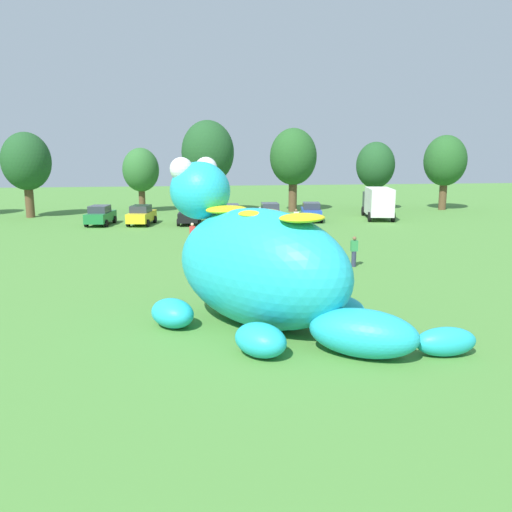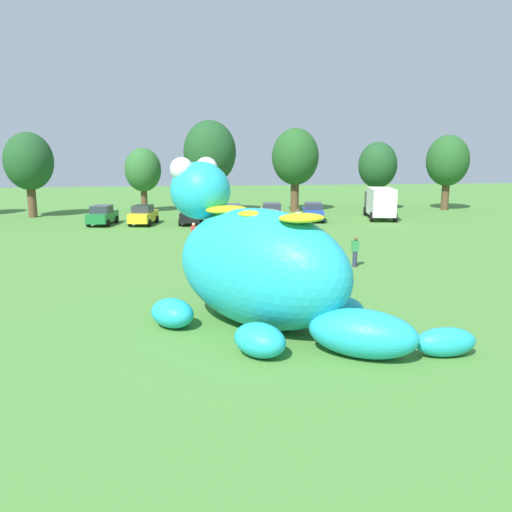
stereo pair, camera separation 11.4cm
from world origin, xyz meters
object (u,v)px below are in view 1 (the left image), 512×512
at_px(car_black, 189,214).
at_px(spectator_near_inflatable, 193,236).
at_px(car_blue, 311,212).
at_px(spectator_by_cars, 296,219).
at_px(box_truck, 378,202).
at_px(car_green, 100,215).
at_px(spectator_mid_field, 354,252).
at_px(car_white, 230,214).
at_px(giant_inflatable_creature, 261,266).
at_px(car_yellow, 141,215).
at_px(car_silver, 270,212).

relative_size(car_black, spectator_near_inflatable, 2.47).
relative_size(car_blue, spectator_by_cars, 2.54).
distance_m(car_black, box_truck, 17.94).
distance_m(car_green, car_blue, 18.85).
bearing_deg(spectator_mid_field, car_black, 114.66).
distance_m(car_green, car_white, 11.33).
relative_size(giant_inflatable_creature, spectator_mid_field, 6.21).
relative_size(giant_inflatable_creature, spectator_near_inflatable, 6.21).
bearing_deg(spectator_near_inflatable, car_yellow, 108.71).
bearing_deg(spectator_by_cars, spectator_mid_field, -89.57).
bearing_deg(spectator_near_inflatable, spectator_mid_field, -38.73).
xyz_separation_m(car_blue, spectator_by_cars, (-2.56, -5.16, -0.01)).
distance_m(car_blue, box_truck, 6.78).
xyz_separation_m(car_blue, box_truck, (6.69, 0.78, 0.74)).
relative_size(car_black, spectator_mid_field, 2.47).
relative_size(spectator_near_inflatable, spectator_by_cars, 1.00).
bearing_deg(spectator_mid_field, car_silver, 94.09).
xyz_separation_m(car_yellow, spectator_by_cars, (12.76, -4.84, -0.01)).
distance_m(giant_inflatable_creature, car_green, 30.35).
distance_m(car_black, spectator_near_inflatable, 12.02).
relative_size(car_green, spectator_by_cars, 2.53).
distance_m(car_blue, spectator_by_cars, 5.76).
relative_size(giant_inflatable_creature, spectator_by_cars, 6.21).
bearing_deg(spectator_mid_field, giant_inflatable_creature, -125.96).
height_order(box_truck, spectator_by_cars, box_truck).
bearing_deg(spectator_mid_field, car_white, 104.98).
distance_m(car_white, car_blue, 7.55).
xyz_separation_m(car_yellow, spectator_near_inflatable, (4.13, -12.18, -0.01)).
xyz_separation_m(spectator_near_inflatable, spectator_by_cars, (8.64, 7.34, 0.00)).
bearing_deg(car_yellow, car_black, -2.30).
relative_size(car_white, car_blue, 0.97).
bearing_deg(car_green, spectator_mid_field, -49.96).
bearing_deg(car_blue, car_black, -177.50).
relative_size(car_silver, spectator_mid_field, 2.46).
relative_size(car_silver, box_truck, 0.63).
bearing_deg(giant_inflatable_creature, car_yellow, 102.31).
bearing_deg(giant_inflatable_creature, spectator_mid_field, 54.04).
height_order(car_silver, spectator_mid_field, car_silver).
bearing_deg(spectator_near_inflatable, car_white, 73.03).
xyz_separation_m(car_yellow, car_blue, (15.32, 0.32, 0.00)).
bearing_deg(car_white, car_blue, 3.88).
bearing_deg(car_black, spectator_near_inflatable, -90.05).
xyz_separation_m(giant_inflatable_creature, box_truck, (15.81, 29.50, -0.64)).
distance_m(car_white, car_silver, 3.73).
distance_m(car_green, spectator_near_inflatable, 14.66).
height_order(car_yellow, car_black, same).
bearing_deg(car_silver, car_black, -175.52).
bearing_deg(box_truck, car_black, -175.93).
height_order(car_white, car_silver, same).
distance_m(car_yellow, spectator_mid_field, 23.11).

